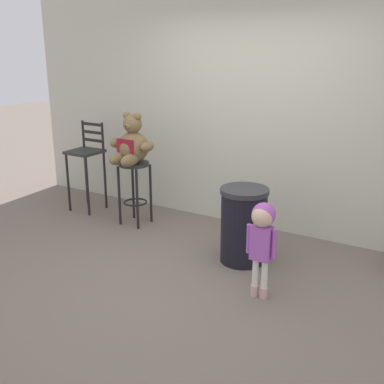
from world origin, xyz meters
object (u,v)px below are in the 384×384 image
Objects in this scene: child_walking at (262,230)px; bar_chair_empty at (87,158)px; bar_stool_with_teddy at (135,181)px; teddy_bear at (132,145)px; trash_bin at (243,225)px.

bar_chair_empty reaches higher than child_walking.
teddy_bear reaches higher than bar_stool_with_teddy.
teddy_bear is at bearing -9.04° from bar_chair_empty.
bar_chair_empty is (-2.44, 0.40, 0.30)m from trash_bin.
child_walking is (2.02, -0.86, 0.08)m from bar_stool_with_teddy.
bar_chair_empty is at bearing 170.76° from trash_bin.
trash_bin is 2.49m from bar_chair_empty.
bar_chair_empty is (-0.86, 0.11, 0.15)m from bar_stool_with_teddy.
trash_bin is at bearing -9.24° from bar_chair_empty.
teddy_bear reaches higher than child_walking.
teddy_bear is at bearing 160.06° from child_walking.
teddy_bear is 1.71m from trash_bin.
trash_bin is 0.67× the size of bar_chair_empty.
trash_bin is at bearing 129.75° from child_walking.
trash_bin is at bearing -9.35° from teddy_bear.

